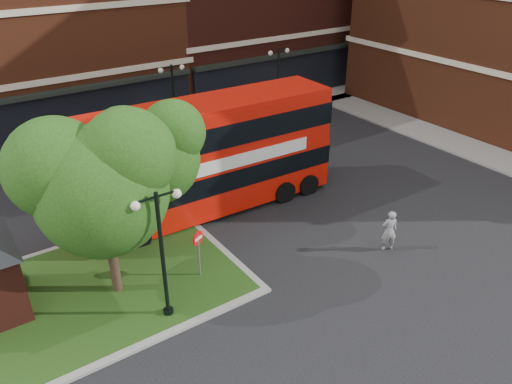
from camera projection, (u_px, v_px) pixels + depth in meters
ground at (293, 266)px, 20.40m from camera, size 120.00×120.00×0.00m
pavement_far at (136, 139)px, 32.35m from camera, size 44.00×3.00×0.12m
pavement_side at (488, 155)px, 30.07m from camera, size 3.00×28.00×0.12m
traffic_island at (75, 298)px, 18.55m from camera, size 12.60×7.60×0.15m
tree_island_west at (96, 179)px, 16.71m from camera, size 5.40×4.71×7.21m
tree_island_east at (151, 150)px, 20.28m from camera, size 4.46×3.90×6.29m
lamp_island at (162, 250)px, 16.46m from camera, size 1.72×0.36×5.00m
lamp_far_left at (174, 100)px, 30.59m from camera, size 1.72×0.36×5.00m
lamp_far_right at (278, 80)px, 34.59m from camera, size 1.72×0.36×5.00m
bus at (208, 150)px, 23.08m from camera, size 12.49×3.20×4.74m
woman at (389, 231)px, 21.03m from camera, size 0.81×0.69×1.87m
car_silver at (39, 160)px, 27.95m from camera, size 3.93×1.73×1.32m
car_white at (184, 123)px, 33.15m from camera, size 4.40×2.00×1.40m
no_entry_sign at (198, 245)px, 19.02m from camera, size 0.56×0.29×2.15m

